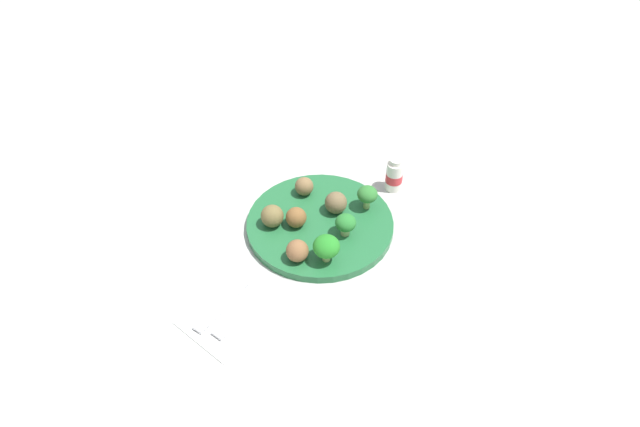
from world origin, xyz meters
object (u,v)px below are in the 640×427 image
(meatball_near_rim, at_px, (272,216))
(broccoli_floret_back_left, at_px, (367,195))
(knife, at_px, (224,304))
(fork, at_px, (239,315))
(broccoli_floret_mid_right, at_px, (346,223))
(plate, at_px, (320,224))
(meatball_back_right, at_px, (297,251))
(meatball_mid_right, at_px, (336,203))
(broccoli_floret_front_left, at_px, (326,247))
(napkin, at_px, (235,308))
(meatball_far_rim, at_px, (304,186))
(yogurt_bottle, at_px, (394,176))
(meatball_front_right, at_px, (296,217))

(meatball_near_rim, bearing_deg, broccoli_floret_back_left, 140.37)
(broccoli_floret_back_left, xyz_separation_m, meatball_near_rim, (0.14, -0.12, -0.01))
(knife, bearing_deg, fork, 84.96)
(broccoli_floret_mid_right, bearing_deg, fork, -9.60)
(plate, bearing_deg, fork, 3.44)
(meatball_back_right, xyz_separation_m, meatball_mid_right, (-0.14, -0.02, 0.00))
(meatball_back_right, bearing_deg, broccoli_floret_front_left, 122.52)
(napkin, bearing_deg, meatball_far_rim, -166.42)
(broccoli_floret_back_left, xyz_separation_m, knife, (0.33, -0.07, -0.04))
(meatball_far_rim, distance_m, napkin, 0.30)
(meatball_far_rim, xyz_separation_m, meatball_near_rim, (0.11, 0.00, 0.00))
(broccoli_floret_front_left, relative_size, meatball_far_rim, 1.44)
(broccoli_floret_front_left, xyz_separation_m, fork, (0.18, -0.05, -0.04))
(broccoli_floret_back_left, height_order, knife, broccoli_floret_back_left)
(meatball_mid_right, xyz_separation_m, yogurt_bottle, (-0.14, 0.05, -0.00))
(broccoli_floret_front_left, distance_m, meatball_back_right, 0.05)
(meatball_back_right, height_order, napkin, meatball_back_right)
(broccoli_floret_front_left, bearing_deg, knife, -26.61)
(broccoli_floret_back_left, bearing_deg, napkin, -9.39)
(broccoli_floret_back_left, distance_m, meatball_mid_right, 0.06)
(meatball_near_rim, bearing_deg, fork, 23.41)
(meatball_front_right, distance_m, meatball_mid_right, 0.08)
(fork, relative_size, knife, 0.83)
(plate, xyz_separation_m, meatball_back_right, (0.10, 0.02, 0.03))
(meatball_front_right, xyz_separation_m, meatball_back_right, (0.07, 0.05, 0.00))
(broccoli_floret_mid_right, xyz_separation_m, yogurt_bottle, (-0.18, -0.00, -0.01))
(meatball_near_rim, bearing_deg, napkin, 19.66)
(meatball_near_rim, height_order, napkin, meatball_near_rim)
(broccoli_floret_mid_right, bearing_deg, knife, -17.46)
(broccoli_floret_back_left, height_order, fork, broccoli_floret_back_left)
(broccoli_floret_front_left, distance_m, fork, 0.19)
(yogurt_bottle, bearing_deg, meatball_front_right, -21.81)
(napkin, distance_m, knife, 0.02)
(meatball_mid_right, bearing_deg, fork, 1.36)
(broccoli_floret_back_left, distance_m, meatball_near_rim, 0.19)
(meatball_mid_right, bearing_deg, broccoli_floret_mid_right, 51.43)
(meatball_far_rim, bearing_deg, napkin, 13.58)
(meatball_far_rim, height_order, fork, meatball_far_rim)
(broccoli_floret_front_left, height_order, meatball_far_rim, broccoli_floret_front_left)
(broccoli_floret_front_left, bearing_deg, fork, -16.18)
(meatball_far_rim, distance_m, knife, 0.30)
(napkin, xyz_separation_m, yogurt_bottle, (-0.42, 0.06, 0.03))
(plate, relative_size, napkin, 1.65)
(meatball_near_rim, xyz_separation_m, napkin, (0.18, 0.06, -0.04))
(knife, bearing_deg, yogurt_bottle, 169.88)
(meatball_near_rim, relative_size, meatball_back_right, 1.06)
(fork, height_order, knife, same)
(knife, bearing_deg, meatball_mid_right, 174.31)
(meatball_far_rim, height_order, meatball_front_right, meatball_front_right)
(meatball_near_rim, bearing_deg, meatball_back_right, 65.10)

